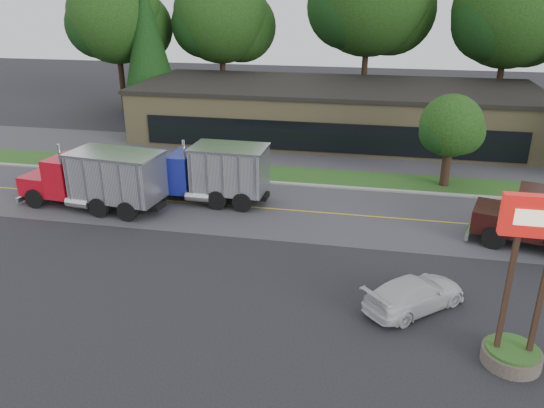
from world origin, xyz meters
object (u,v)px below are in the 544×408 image
(bilo_sign, at_px, (520,311))
(rally_car, at_px, (415,294))
(dump_truck_blue, at_px, (213,172))
(dump_truck_red, at_px, (99,178))

(bilo_sign, height_order, rally_car, bilo_sign)
(dump_truck_blue, relative_size, rally_car, 1.65)
(bilo_sign, height_order, dump_truck_blue, bilo_sign)
(dump_truck_red, relative_size, rally_car, 1.98)
(dump_truck_red, distance_m, rally_car, 18.28)
(rally_car, bearing_deg, dump_truck_red, 24.73)
(dump_truck_red, bearing_deg, rally_car, 164.07)
(dump_truck_red, height_order, rally_car, dump_truck_red)
(dump_truck_red, xyz_separation_m, dump_truck_blue, (5.92, 2.26, -0.01))
(bilo_sign, relative_size, dump_truck_blue, 0.82)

